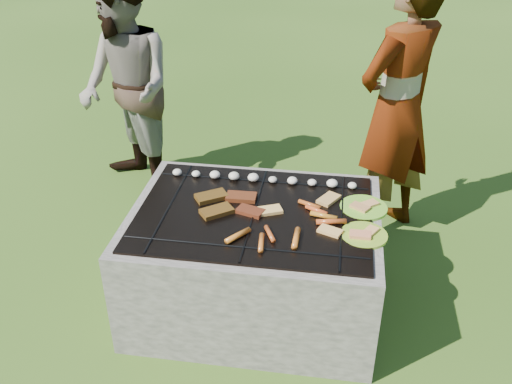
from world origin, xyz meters
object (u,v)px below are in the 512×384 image
Objects in this scene: plate_far at (364,207)px; cook at (397,108)px; bystander at (126,89)px; fire_pit at (255,262)px; plate_near at (364,235)px.

cook is at bearing 76.51° from plate_far.
bystander is at bearing -53.86° from cook.
fire_pit is 3.94× the size of plate_far.
plate_far is 0.19× the size of cook.
plate_near reaches higher than fire_pit.
fire_pit is 4.42× the size of plate_near.
plate_far is at bearing 89.84° from plate_near.
plate_far is (0.56, 0.13, 0.33)m from fire_pit.
plate_near is 0.17× the size of cook.
plate_near is 2.10m from bystander.
plate_far is at bearing 12.98° from fire_pit.
fire_pit is at bearing 0.51° from bystander.
fire_pit is at bearing 4.51° from cook.
fire_pit is 0.75× the size of cook.
plate_near is 0.19× the size of bystander.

